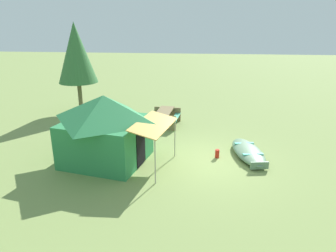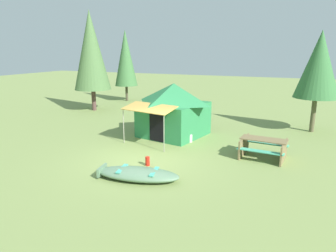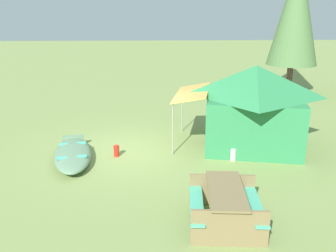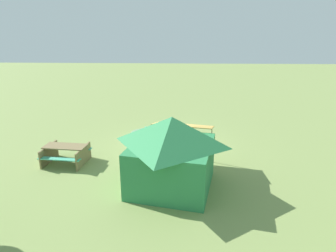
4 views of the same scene
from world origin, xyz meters
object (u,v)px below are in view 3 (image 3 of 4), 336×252
at_px(beached_rowboat, 73,154).
at_px(fuel_can, 117,151).
at_px(cooler_box, 231,152).
at_px(picnic_table, 226,202).
at_px(pine_tree_back_left, 296,10).
at_px(canvas_cabin_tent, 254,105).

distance_m(beached_rowboat, fuel_can, 1.24).
height_order(cooler_box, fuel_can, cooler_box).
xyz_separation_m(picnic_table, cooler_box, (-3.47, 0.81, -0.29)).
distance_m(cooler_box, fuel_can, 3.30).
bearing_deg(fuel_can, beached_rowboat, -77.69).
xyz_separation_m(beached_rowboat, cooler_box, (-0.03, 4.51, -0.01)).
xyz_separation_m(cooler_box, pine_tree_back_left, (-8.44, 4.64, 3.83)).
height_order(beached_rowboat, pine_tree_back_left, pine_tree_back_left).
xyz_separation_m(picnic_table, fuel_can, (-3.70, -2.49, -0.31)).
bearing_deg(cooler_box, canvas_cabin_tent, 137.93).
relative_size(picnic_table, fuel_can, 5.51).
distance_m(canvas_cabin_tent, cooler_box, 1.69).
bearing_deg(canvas_cabin_tent, pine_tree_back_left, 153.18).
relative_size(canvas_cabin_tent, fuel_can, 13.21).
bearing_deg(picnic_table, cooler_box, 166.87).
xyz_separation_m(beached_rowboat, fuel_can, (-0.26, 1.21, -0.02)).
bearing_deg(pine_tree_back_left, canvas_cabin_tent, -26.82).
bearing_deg(pine_tree_back_left, cooler_box, -28.79).
bearing_deg(picnic_table, beached_rowboat, -132.93).
height_order(beached_rowboat, canvas_cabin_tent, canvas_cabin_tent).
bearing_deg(canvas_cabin_tent, cooler_box, -42.07).
relative_size(beached_rowboat, fuel_can, 8.66).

